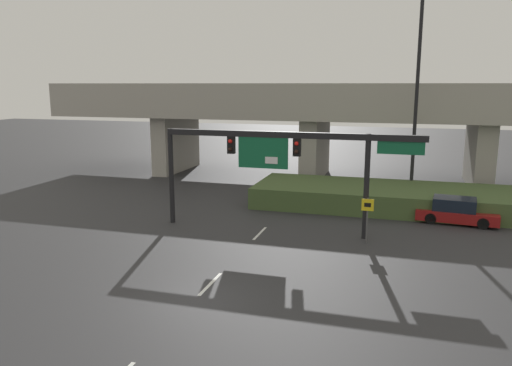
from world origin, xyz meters
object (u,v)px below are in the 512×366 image
Objects in this scene: speed_limit_sign at (367,214)px; signal_gantry at (280,152)px; highway_light_pole_near at (417,85)px; parked_sedan_near_right at (456,211)px.

signal_gantry is at bearing 171.01° from speed_limit_sign.
signal_gantry is 0.93× the size of highway_light_pole_near.
parked_sedan_near_right is at bearing -66.35° from highway_light_pole_near.
highway_light_pole_near is at bearing 78.37° from speed_limit_sign.
parked_sedan_near_right is (4.69, 5.27, -0.85)m from speed_limit_sign.
highway_light_pole_near reaches higher than speed_limit_sign.
parked_sedan_near_right is at bearing 25.71° from signal_gantry.
speed_limit_sign is 12.77m from highway_light_pole_near.
signal_gantry reaches higher than speed_limit_sign.
signal_gantry is 5.54m from speed_limit_sign.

